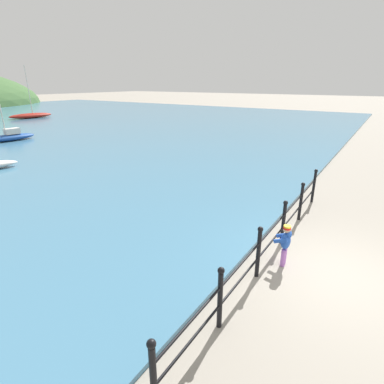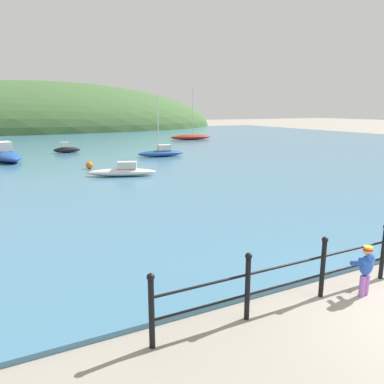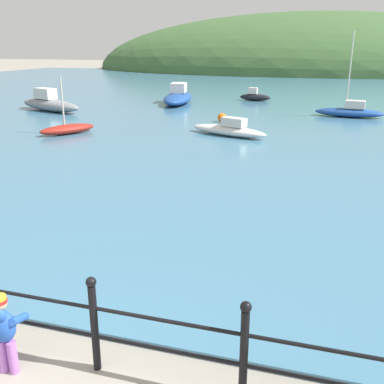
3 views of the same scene
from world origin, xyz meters
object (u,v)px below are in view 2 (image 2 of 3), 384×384
(boat_white_sailboat, at_px, (67,149))
(boat_mid_harbor, at_px, (191,137))
(boat_red_dinghy, at_px, (5,155))
(boat_far_left, at_px, (123,171))
(child_in_coat, at_px, (366,266))
(mooring_buoy, at_px, (89,165))
(boat_green_fishing, at_px, (161,152))

(boat_white_sailboat, bearing_deg, boat_mid_harbor, 25.49)
(boat_mid_harbor, distance_m, boat_white_sailboat, 15.99)
(boat_red_dinghy, bearing_deg, boat_mid_harbor, 27.17)
(boat_mid_harbor, relative_size, boat_far_left, 1.59)
(child_in_coat, relative_size, mooring_buoy, 2.36)
(boat_far_left, bearing_deg, child_in_coat, -88.13)
(boat_mid_harbor, xyz_separation_m, mooring_buoy, (-14.58, -15.81, -0.08))
(child_in_coat, xyz_separation_m, boat_red_dinghy, (-5.74, 23.56, -0.10))
(boat_mid_harbor, xyz_separation_m, boat_red_dinghy, (-18.83, -9.66, 0.11))
(mooring_buoy, bearing_deg, boat_red_dinghy, 124.65)
(boat_far_left, height_order, mooring_buoy, boat_far_left)
(child_in_coat, distance_m, mooring_buoy, 17.48)
(boat_green_fishing, distance_m, mooring_buoy, 6.80)
(boat_green_fishing, xyz_separation_m, boat_far_left, (-4.87, -6.57, -0.05))
(boat_red_dinghy, distance_m, boat_far_left, 10.71)
(child_in_coat, height_order, boat_mid_harbor, boat_mid_harbor)
(boat_white_sailboat, bearing_deg, boat_red_dinghy, -147.68)
(boat_mid_harbor, xyz_separation_m, boat_green_fishing, (-8.68, -12.42, 0.00))
(boat_green_fishing, distance_m, boat_white_sailboat, 7.98)
(boat_mid_harbor, bearing_deg, boat_far_left, -125.53)
(boat_mid_harbor, bearing_deg, boat_red_dinghy, -152.83)
(boat_green_fishing, xyz_separation_m, boat_red_dinghy, (-10.15, 2.75, 0.11))
(boat_green_fishing, bearing_deg, boat_far_left, -126.56)
(boat_white_sailboat, bearing_deg, child_in_coat, -87.08)
(child_in_coat, height_order, boat_green_fishing, boat_green_fishing)
(child_in_coat, height_order, boat_red_dinghy, boat_red_dinghy)
(child_in_coat, bearing_deg, boat_white_sailboat, 92.92)
(child_in_coat, distance_m, boat_white_sailboat, 26.38)
(boat_green_fishing, bearing_deg, boat_mid_harbor, 55.03)
(child_in_coat, bearing_deg, mooring_buoy, 94.90)
(child_in_coat, distance_m, boat_green_fishing, 21.27)
(boat_green_fishing, height_order, boat_white_sailboat, boat_green_fishing)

